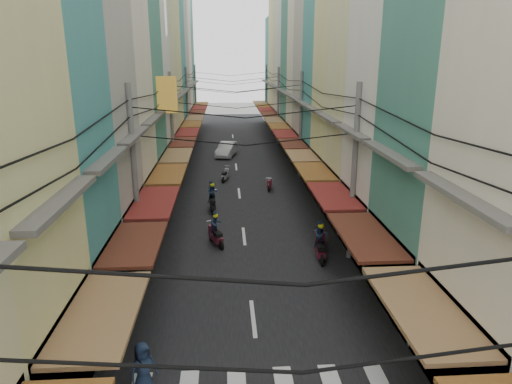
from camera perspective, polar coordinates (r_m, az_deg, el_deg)
name	(u,v)px	position (r m, az deg, el deg)	size (l,w,h in m)	color
ground	(250,292)	(19.10, -0.74, -12.35)	(160.00, 160.00, 0.00)	slate
road	(237,173)	(37.84, -2.41, 2.44)	(10.00, 80.00, 0.02)	black
sidewalk_left	(158,174)	(38.24, -12.20, 2.26)	(3.00, 80.00, 0.06)	gray
sidewalk_right	(314,171)	(38.54, 7.30, 2.61)	(3.00, 80.00, 0.06)	gray
building_row_left	(121,48)	(33.99, -16.54, 16.83)	(7.80, 67.67, 23.70)	silver
building_row_right	(348,54)	(34.29, 11.49, 16.55)	(7.80, 68.98, 22.59)	teal
utility_poles	(238,97)	(31.83, -2.31, 11.79)	(10.20, 66.13, 8.20)	slate
white_car	(227,156)	(44.32, -3.65, 4.50)	(4.74, 1.86, 1.67)	silver
bicycle	(426,283)	(21.01, 20.49, -10.64)	(0.68, 1.82, 1.25)	black
moving_scooters	(252,217)	(25.84, -0.49, -3.08)	(6.00, 16.34, 1.93)	black
parked_scooters	(394,321)	(17.02, 16.85, -15.18)	(13.04, 15.14, 1.00)	black
pedestrians	(165,232)	(22.63, -11.28, -4.98)	(12.34, 26.72, 2.24)	black
market_umbrella	(486,338)	(13.97, 26.79, -15.93)	(2.31, 2.31, 2.43)	#B2B2B7
traffic_sign	(396,257)	(18.04, 17.13, -7.80)	(0.10, 0.61, 2.79)	slate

